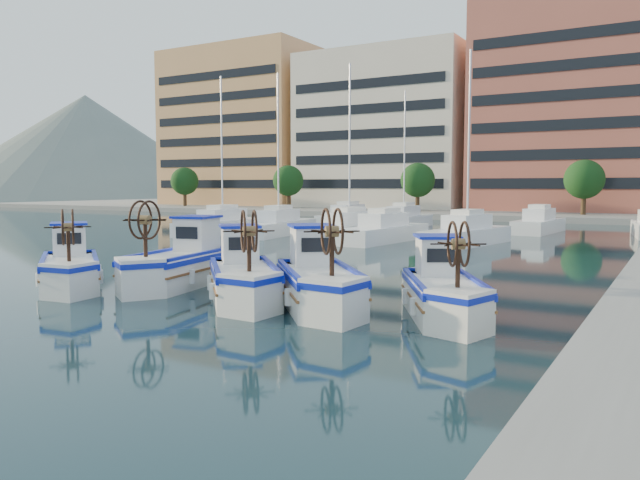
{
  "coord_description": "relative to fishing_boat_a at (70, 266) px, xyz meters",
  "views": [
    {
      "loc": [
        12.93,
        -15.01,
        3.56
      ],
      "look_at": [
        1.02,
        5.33,
        1.5
      ],
      "focal_mm": 35.0,
      "sensor_mm": 36.0,
      "label": 1
    }
  ],
  "objects": [
    {
      "name": "ground",
      "position": [
        5.5,
        0.81,
        -0.78
      ],
      "size": [
        300.0,
        300.0,
        0.0
      ],
      "primitive_type": "plane",
      "color": "#17333E",
      "rests_on": "ground"
    },
    {
      "name": "hill_west",
      "position": [
        -134.5,
        110.81,
        -0.78
      ],
      "size": [
        180.0,
        180.0,
        60.0
      ],
      "primitive_type": "cone",
      "color": "slate",
      "rests_on": "ground"
    },
    {
      "name": "yacht_marina",
      "position": [
        2.18,
        28.42,
        -0.25
      ],
      "size": [
        36.93,
        23.44,
        11.5
      ],
      "color": "white",
      "rests_on": "ground"
    },
    {
      "name": "fishing_boat_a",
      "position": [
        0.0,
        0.0,
        0.0
      ],
      "size": [
        4.53,
        4.12,
        2.83
      ],
      "rotation": [
        0.0,
        0.0,
        0.9
      ],
      "color": "white",
      "rests_on": "ground"
    },
    {
      "name": "fishing_boat_b",
      "position": [
        2.99,
        2.34,
        0.07
      ],
      "size": [
        2.93,
        5.11,
        3.1
      ],
      "rotation": [
        0.0,
        0.0,
        0.2
      ],
      "color": "white",
      "rests_on": "ground"
    },
    {
      "name": "fishing_boat_c",
      "position": [
        6.69,
        1.12,
        0.02
      ],
      "size": [
        4.39,
        4.55,
        2.9
      ],
      "rotation": [
        0.0,
        0.0,
        0.74
      ],
      "color": "white",
      "rests_on": "ground"
    },
    {
      "name": "fishing_boat_d",
      "position": [
        9.22,
        1.41,
        0.05
      ],
      "size": [
        4.46,
        4.74,
        2.99
      ],
      "rotation": [
        0.0,
        0.0,
        0.71
      ],
      "color": "white",
      "rests_on": "ground"
    },
    {
      "name": "fishing_boat_e",
      "position": [
        12.85,
        1.96,
        -0.03
      ],
      "size": [
        3.61,
        4.49,
        2.72
      ],
      "rotation": [
        0.0,
        0.0,
        0.52
      ],
      "color": "white",
      "rests_on": "ground"
    }
  ]
}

